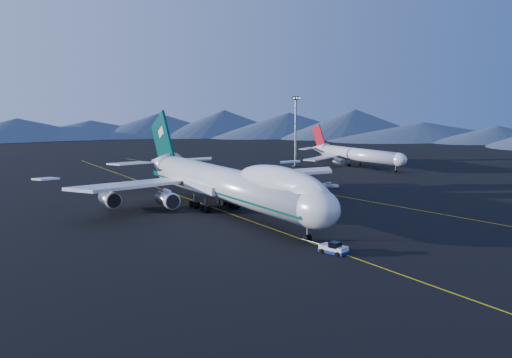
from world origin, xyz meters
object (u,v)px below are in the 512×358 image
pushback_tug (333,249)px  second_jet (355,154)px  floodlight_mast (296,131)px  boeing_747 (227,183)px  service_van (330,185)px

pushback_tug → second_jet: bearing=30.8°
pushback_tug → floodlight_mast: floodlight_mast is taller
second_jet → pushback_tug: bearing=-141.5°
floodlight_mast → boeing_747: bearing=-135.0°
service_van → floodlight_mast: bearing=53.5°
pushback_tug → second_jet: 108.50m
second_jet → boeing_747: bearing=-156.7°
service_van → boeing_747: bearing=-171.6°
boeing_747 → pushback_tug: 34.55m
second_jet → floodlight_mast: floodlight_mast is taller
second_jet → service_van: bearing=-147.3°
service_van → floodlight_mast: size_ratio=0.21×
service_van → floodlight_mast: 46.20m
floodlight_mast → second_jet: bearing=-29.4°
pushback_tug → floodlight_mast: bearing=41.3°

